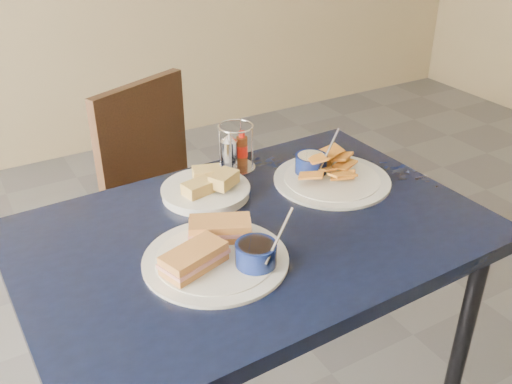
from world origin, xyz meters
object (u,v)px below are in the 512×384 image
sandwich_plate (219,251)px  bread_basket (207,189)px  plantain_plate (326,174)px  dining_table (254,253)px  chair_far (172,183)px  condiment_caddy (234,151)px

sandwich_plate → bread_basket: (0.10, 0.27, -0.00)m
sandwich_plate → plantain_plate: size_ratio=1.01×
dining_table → bread_basket: size_ratio=4.89×
chair_far → plantain_plate: bearing=-71.6°
chair_far → bread_basket: bearing=-101.6°
chair_far → condiment_caddy: size_ratio=6.36×
plantain_plate → condiment_caddy: (-0.19, 0.18, 0.04)m
chair_far → condiment_caddy: bearing=-87.0°
dining_table → chair_far: 0.78m
dining_table → plantain_plate: 0.33m
dining_table → plantain_plate: plantain_plate is taller
plantain_plate → bread_basket: 0.34m
chair_far → bread_basket: chair_far is taller
dining_table → condiment_caddy: condiment_caddy is taller
chair_far → sandwich_plate: (-0.22, -0.83, 0.28)m
chair_far → condiment_caddy: 0.55m
chair_far → condiment_caddy: condiment_caddy is taller
sandwich_plate → condiment_caddy: size_ratio=2.40×
plantain_plate → sandwich_plate: bearing=-156.2°
bread_basket → sandwich_plate: bearing=-110.5°
bread_basket → condiment_caddy: bearing=36.3°
plantain_plate → bread_basket: size_ratio=1.40×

